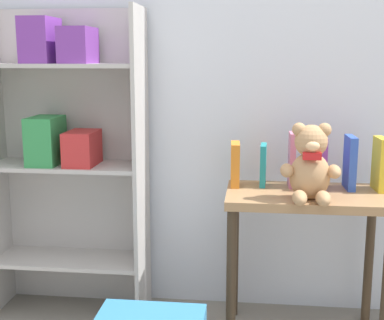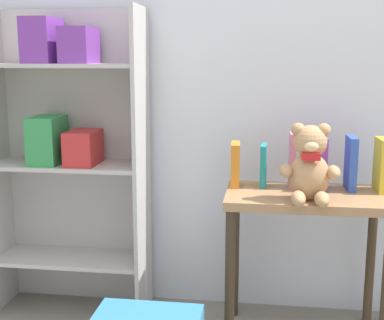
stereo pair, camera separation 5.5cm
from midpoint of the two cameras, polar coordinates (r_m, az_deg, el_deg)
name	(u,v)px [view 2 (the right image)]	position (r m, az deg, el deg)	size (l,w,h in m)	color
wall_back	(265,45)	(2.51, 8.42, 12.02)	(4.80, 0.06, 2.50)	silver
bookshelf_side	(69,143)	(2.54, -12.42, 1.82)	(0.72, 0.29, 1.42)	#BCB7B2
display_table	(306,219)	(2.29, 12.74, -6.20)	(0.67, 0.39, 0.65)	#9E754C
teddy_bear	(310,166)	(2.12, 13.16, -0.62)	(0.23, 0.21, 0.30)	tan
book_standing_orange	(235,164)	(2.33, 5.31, -0.46)	(0.04, 0.14, 0.19)	orange
book_standing_teal	(263,165)	(2.34, 8.29, -0.57)	(0.02, 0.12, 0.18)	teal
book_standing_pink	(292,160)	(2.33, 11.30, -0.03)	(0.03, 0.11, 0.24)	#D17093
book_standing_purple	(321,163)	(2.33, 14.29, -0.32)	(0.04, 0.13, 0.22)	purple
book_standing_blue	(351,163)	(2.35, 17.22, -0.34)	(0.03, 0.14, 0.23)	#2D51B7
book_standing_yellow	(381,165)	(2.36, 20.17, -0.50)	(0.04, 0.14, 0.22)	gold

